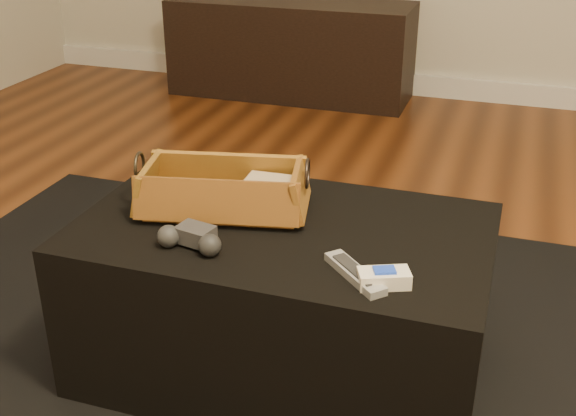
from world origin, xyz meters
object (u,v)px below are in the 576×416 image
(media_cabinet, at_px, (291,49))
(game_controller, at_px, (192,238))
(silver_remote, at_px, (355,273))
(cream_gadget, at_px, (384,278))
(tv_remote, at_px, (214,203))
(ottoman, at_px, (283,299))
(wicker_basket, at_px, (223,192))

(media_cabinet, xyz_separation_m, game_controller, (0.61, -2.58, 0.19))
(silver_remote, xyz_separation_m, cream_gadget, (0.06, -0.01, 0.01))
(tv_remote, xyz_separation_m, cream_gadget, (0.47, -0.21, -0.01))
(tv_remote, bearing_deg, cream_gadget, -41.77)
(media_cabinet, distance_m, tv_remote, 2.47)
(ottoman, xyz_separation_m, wicker_basket, (-0.17, 0.04, 0.26))
(media_cabinet, height_order, tv_remote, media_cabinet)
(game_controller, distance_m, cream_gadget, 0.45)
(ottoman, xyz_separation_m, tv_remote, (-0.19, 0.02, 0.24))
(ottoman, distance_m, game_controller, 0.33)
(game_controller, bearing_deg, media_cabinet, 103.32)
(media_cabinet, relative_size, silver_remote, 8.33)
(silver_remote, height_order, cream_gadget, cream_gadget)
(tv_remote, relative_size, cream_gadget, 1.86)
(cream_gadget, bearing_deg, wicker_basket, 153.55)
(wicker_basket, bearing_deg, tv_remote, -130.95)
(wicker_basket, bearing_deg, cream_gadget, -26.45)
(ottoman, relative_size, cream_gadget, 8.33)
(cream_gadget, bearing_deg, game_controller, 177.57)
(silver_remote, bearing_deg, cream_gadget, -11.17)
(tv_remote, distance_m, silver_remote, 0.45)
(wicker_basket, distance_m, silver_remote, 0.45)
(media_cabinet, distance_m, silver_remote, 2.78)
(media_cabinet, distance_m, ottoman, 2.53)
(ottoman, bearing_deg, media_cabinet, 107.75)
(game_controller, bearing_deg, ottoman, 47.14)
(tv_remote, bearing_deg, game_controller, -100.17)
(tv_remote, bearing_deg, wicker_basket, 30.87)
(media_cabinet, height_order, cream_gadget, media_cabinet)
(media_cabinet, relative_size, ottoman, 1.36)
(ottoman, height_order, tv_remote, tv_remote)
(media_cabinet, xyz_separation_m, ottoman, (0.77, -2.41, -0.04))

